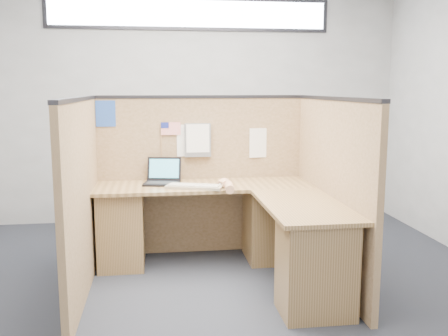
{
  "coord_description": "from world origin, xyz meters",
  "views": [
    {
      "loc": [
        -0.42,
        -3.76,
        1.6
      ],
      "look_at": [
        0.16,
        0.5,
        0.91
      ],
      "focal_mm": 40.0,
      "sensor_mm": 36.0,
      "label": 1
    }
  ],
  "objects": [
    {
      "name": "mouse",
      "position": [
        0.17,
        0.55,
        0.75
      ],
      "size": [
        0.12,
        0.09,
        0.05
      ],
      "primitive_type": "ellipsoid",
      "rotation": [
        0.0,
        0.0,
        0.21
      ],
      "color": "silver",
      "rests_on": "l_desk"
    },
    {
      "name": "keyboard",
      "position": [
        -0.1,
        0.51,
        0.75
      ],
      "size": [
        0.52,
        0.31,
        0.03
      ],
      "rotation": [
        0.0,
        0.0,
        -0.32
      ],
      "color": "gray",
      "rests_on": "l_desk"
    },
    {
      "name": "wall_back",
      "position": [
        0.0,
        2.25,
        1.4
      ],
      "size": [
        5.0,
        0.0,
        5.0
      ],
      "primitive_type": "plane",
      "rotation": [
        1.57,
        0.0,
        0.0
      ],
      "color": "#9B9EA0",
      "rests_on": "floor"
    },
    {
      "name": "file_holder",
      "position": [
        -0.03,
        0.94,
        1.11
      ],
      "size": [
        0.25,
        0.05,
        0.32
      ],
      "color": "slate",
      "rests_on": "cubicle_partitions"
    },
    {
      "name": "l_desk",
      "position": [
        0.18,
        0.29,
        0.39
      ],
      "size": [
        1.95,
        1.75,
        0.73
      ],
      "color": "brown",
      "rests_on": "floor"
    },
    {
      "name": "american_flag",
      "position": [
        -0.3,
        0.96,
        1.21
      ],
      "size": [
        0.19,
        0.01,
        0.32
      ],
      "color": "olive",
      "rests_on": "cubicle_partitions"
    },
    {
      "name": "clerestory_window",
      "position": [
        0.0,
        2.23,
        2.45
      ],
      "size": [
        3.3,
        0.04,
        0.38
      ],
      "color": "#232328",
      "rests_on": "wall_back"
    },
    {
      "name": "paper_left",
      "position": [
        -0.11,
        0.97,
        1.1
      ],
      "size": [
        0.24,
        0.01,
        0.3
      ],
      "primitive_type": "cube",
      "rotation": [
        0.0,
        0.0,
        0.03
      ],
      "color": "white",
      "rests_on": "cubicle_partitions"
    },
    {
      "name": "paper_right",
      "position": [
        0.58,
        0.97,
        1.07
      ],
      "size": [
        0.22,
        0.03,
        0.29
      ],
      "primitive_type": "cube",
      "rotation": [
        0.0,
        0.0,
        0.13
      ],
      "color": "white",
      "rests_on": "cubicle_partitions"
    },
    {
      "name": "cubicle_partitions",
      "position": [
        0.0,
        0.43,
        0.77
      ],
      "size": [
        2.06,
        1.83,
        1.53
      ],
      "color": "brown",
      "rests_on": "floor"
    },
    {
      "name": "laptop",
      "position": [
        -0.38,
        0.79,
        0.79
      ],
      "size": [
        0.35,
        0.36,
        0.23
      ],
      "rotation": [
        0.0,
        0.0,
        -0.19
      ],
      "color": "black",
      "rests_on": "l_desk"
    },
    {
      "name": "blue_poster",
      "position": [
        -0.88,
        0.97,
        1.36
      ],
      "size": [
        0.18,
        0.01,
        0.24
      ],
      "primitive_type": "cube",
      "rotation": [
        0.0,
        0.0,
        0.03
      ],
      "color": "#21469B",
      "rests_on": "cubicle_partitions"
    },
    {
      "name": "floor",
      "position": [
        0.0,
        0.0,
        0.0
      ],
      "size": [
        5.0,
        5.0,
        0.0
      ],
      "primitive_type": "plane",
      "color": "black",
      "rests_on": "ground"
    },
    {
      "name": "wall_front",
      "position": [
        0.0,
        -2.25,
        1.4
      ],
      "size": [
        5.0,
        0.0,
        5.0
      ],
      "primitive_type": "plane",
      "rotation": [
        -1.57,
        0.0,
        0.0
      ],
      "color": "#9B9EA0",
      "rests_on": "floor"
    },
    {
      "name": "hand_forearm",
      "position": [
        0.18,
        0.41,
        0.77
      ],
      "size": [
        0.11,
        0.4,
        0.08
      ],
      "color": "tan",
      "rests_on": "l_desk"
    }
  ]
}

